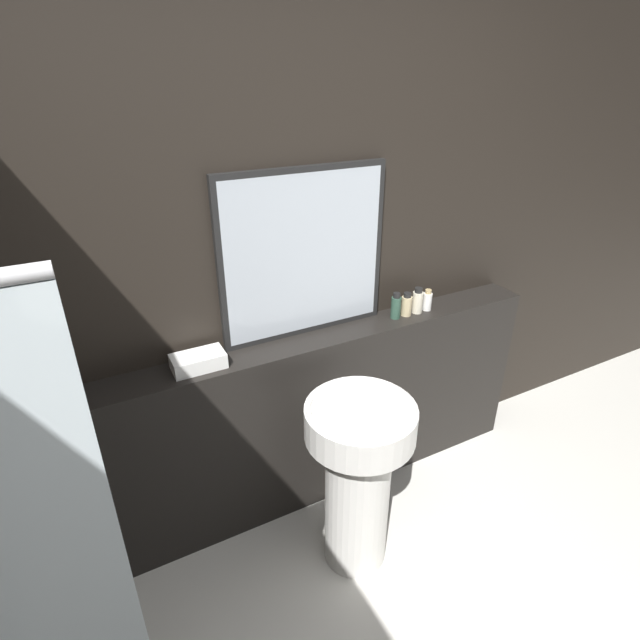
{
  "coord_description": "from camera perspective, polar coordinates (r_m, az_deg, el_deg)",
  "views": [
    {
      "loc": [
        -0.82,
        -0.26,
        2.05
      ],
      "look_at": [
        0.08,
        1.43,
        1.08
      ],
      "focal_mm": 28.0,
      "sensor_mm": 36.0,
      "label": 1
    }
  ],
  "objects": [
    {
      "name": "pedestal_sink",
      "position": [
        2.23,
        4.38,
        -16.77
      ],
      "size": [
        0.46,
        0.46,
        0.85
      ],
      "color": "white",
      "rests_on": "ground_plane"
    },
    {
      "name": "vanity_counter",
      "position": [
        2.53,
        -2.63,
        -11.88
      ],
      "size": [
        2.63,
        0.2,
        0.93
      ],
      "color": "black",
      "rests_on": "ground_plane"
    },
    {
      "name": "lotion_bottle",
      "position": [
        2.57,
        11.09,
        2.13
      ],
      "size": [
        0.05,
        0.05,
        0.13
      ],
      "color": "beige",
      "rests_on": "vanity_counter"
    },
    {
      "name": "conditioner_bottle",
      "position": [
        2.53,
        9.87,
        1.72
      ],
      "size": [
        0.05,
        0.05,
        0.12
      ],
      "color": "#C6B284",
      "rests_on": "vanity_counter"
    },
    {
      "name": "shampoo_bottle",
      "position": [
        2.49,
        8.67,
        1.54
      ],
      "size": [
        0.05,
        0.05,
        0.13
      ],
      "color": "#2D4C3D",
      "rests_on": "vanity_counter"
    },
    {
      "name": "body_wash_bottle",
      "position": [
        2.61,
        12.18,
        2.19
      ],
      "size": [
        0.05,
        0.05,
        0.11
      ],
      "color": "white",
      "rests_on": "vanity_counter"
    },
    {
      "name": "towel_stack",
      "position": [
        2.13,
        -13.74,
        -4.59
      ],
      "size": [
        0.22,
        0.12,
        0.06
      ],
      "color": "white",
      "rests_on": "vanity_counter"
    },
    {
      "name": "wall_back",
      "position": [
        2.23,
        -4.49,
        5.89
      ],
      "size": [
        8.0,
        0.06,
        2.5
      ],
      "color": "black",
      "rests_on": "ground_plane"
    },
    {
      "name": "mirror",
      "position": [
        2.21,
        -1.79,
        7.42
      ],
      "size": [
        0.79,
        0.03,
        0.76
      ],
      "color": "black",
      "rests_on": "vanity_counter"
    }
  ]
}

